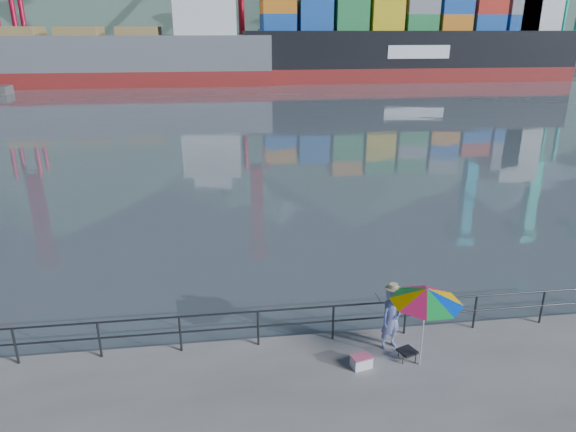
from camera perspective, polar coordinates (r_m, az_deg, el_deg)
The scene contains 11 objects.
harbor_water at distance 140.10m, azimuth -7.33°, elevation 16.70°, with size 500.00×280.00×0.00m, color #505F68.
far_dock at distance 103.84m, azimuth -1.27°, elevation 15.72°, with size 200.00×40.00×0.40m, color #514F4C.
guardrail at distance 13.81m, azimuth 0.89°, elevation -11.98°, with size 22.00×0.06×1.03m.
container_stacks at distance 109.97m, azimuth 11.68°, elevation 17.28°, with size 58.00×8.40×7.80m.
fisherman at distance 13.70m, azimuth 11.38°, elevation -11.11°, with size 0.62×0.41×1.70m, color navy.
beach_umbrella at distance 12.67m, azimuth 15.15°, elevation -8.51°, with size 2.24×2.24×2.12m.
folding_stool at distance 13.70m, azimuth 13.09°, elevation -14.77°, with size 0.53×0.53×0.27m.
cooler_bag at distance 13.25m, azimuth 8.15°, elevation -15.76°, with size 0.48×0.32×0.28m, color silver.
fishing_rod at distance 14.90m, azimuth 9.81°, elevation -12.05°, with size 0.02×0.02×2.26m, color black.
bulk_carrier at distance 84.80m, azimuth -19.52°, elevation 16.45°, with size 52.73×9.13×14.50m.
container_ship at distance 90.96m, azimuth 14.34°, elevation 18.24°, with size 53.94×8.99×18.10m.
Camera 1 is at (-1.79, -9.87, 7.85)m, focal length 32.00 mm.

